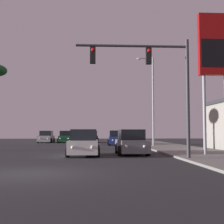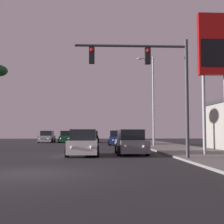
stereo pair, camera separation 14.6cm
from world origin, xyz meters
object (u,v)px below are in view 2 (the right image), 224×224
object	(u,v)px
street_lamp	(152,96)
gas_station_sign	(214,52)
car_green	(66,137)
car_white	(83,144)
car_blue	(117,138)
car_grey	(131,143)
traffic_light_mast	(156,74)
car_black	(92,137)
car_silver	(47,137)

from	to	relation	value
street_lamp	gas_station_sign	size ratio (longest dim) A/B	1.00
car_green	gas_station_sign	bearing A→B (deg)	113.30
car_white	street_lamp	distance (m)	13.29
car_blue	car_white	bearing A→B (deg)	80.22
car_grey	traffic_light_mast	bearing A→B (deg)	99.67
car_black	car_grey	distance (m)	23.79
car_blue	traffic_light_mast	xyz separation A→B (m)	(0.88, -19.23, 3.90)
traffic_light_mast	car_grey	bearing A→B (deg)	101.74
gas_station_sign	car_green	bearing A→B (deg)	114.76
car_black	car_green	distance (m)	3.65
car_green	car_grey	bearing A→B (deg)	104.15
car_blue	street_lamp	world-z (taller)	street_lamp
car_blue	car_white	distance (m)	16.14
car_black	traffic_light_mast	xyz separation A→B (m)	(3.90, -27.93, 3.90)
car_silver	gas_station_sign	size ratio (longest dim) A/B	0.48
car_black	car_grey	xyz separation A→B (m)	(3.00, -23.60, 0.00)
car_green	street_lamp	world-z (taller)	street_lamp
car_black	car_white	xyz separation A→B (m)	(-0.17, -24.52, 0.00)
car_blue	gas_station_sign	size ratio (longest dim) A/B	0.48
gas_station_sign	car_silver	bearing A→B (deg)	119.65
traffic_light_mast	street_lamp	size ratio (longest dim) A/B	0.72
car_grey	car_green	xyz separation A→B (m)	(-6.65, 23.79, 0.00)
car_blue	car_black	distance (m)	9.21
traffic_light_mast	street_lamp	xyz separation A→B (m)	(2.33, 14.21, 0.45)
car_blue	car_grey	distance (m)	14.90
car_white	street_lamp	world-z (taller)	street_lamp
car_grey	car_green	world-z (taller)	same
car_green	street_lamp	distance (m)	17.61
car_blue	car_white	world-z (taller)	same
traffic_light_mast	gas_station_sign	size ratio (longest dim) A/B	0.72
car_silver	car_green	size ratio (longest dim) A/B	1.00
car_silver	car_white	xyz separation A→B (m)	(6.24, -24.72, 0.00)
car_white	traffic_light_mast	bearing A→B (deg)	140.44
car_black	car_silver	xyz separation A→B (m)	(-6.41, 0.20, 0.00)
car_grey	gas_station_sign	world-z (taller)	gas_station_sign
car_green	traffic_light_mast	world-z (taller)	traffic_light_mast
car_grey	car_silver	size ratio (longest dim) A/B	1.00
car_grey	car_black	bearing A→B (deg)	-84.82
car_grey	car_white	xyz separation A→B (m)	(-3.17, -0.92, 0.00)
car_blue	traffic_light_mast	distance (m)	19.64
car_blue	car_silver	xyz separation A→B (m)	(-9.43, 8.90, 0.00)
gas_station_sign	traffic_light_mast	bearing A→B (deg)	-148.97
car_grey	car_silver	bearing A→B (deg)	-70.50
car_grey	street_lamp	xyz separation A→B (m)	(3.23, 9.88, 4.36)
street_lamp	gas_station_sign	world-z (taller)	same
traffic_light_mast	street_lamp	world-z (taller)	street_lamp
car_silver	car_black	bearing A→B (deg)	179.48
car_black	traffic_light_mast	world-z (taller)	traffic_light_mast
car_black	street_lamp	world-z (taller)	street_lamp
traffic_light_mast	car_green	bearing A→B (deg)	105.03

